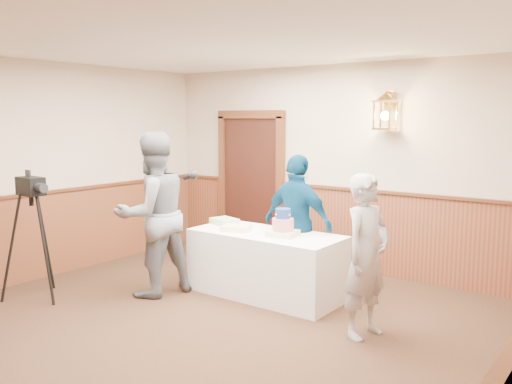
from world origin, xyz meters
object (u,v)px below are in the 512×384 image
at_px(display_table, 266,264).
at_px(tv_camera_rig, 34,245).
at_px(sheet_cake_green, 224,221).
at_px(assistant_p, 298,223).
at_px(tiered_cake, 283,225).
at_px(baker, 367,256).
at_px(sheet_cake_yellow, 236,228).
at_px(interviewer, 153,214).

distance_m(display_table, tv_camera_rig, 2.68).
height_order(display_table, tv_camera_rig, tv_camera_rig).
bearing_deg(sheet_cake_green, display_table, -7.99).
bearing_deg(tv_camera_rig, assistant_p, 45.27).
distance_m(assistant_p, tv_camera_rig, 3.07).
xyz_separation_m(tiered_cake, sheet_cake_green, (-0.97, 0.13, -0.09)).
distance_m(sheet_cake_green, tv_camera_rig, 2.24).
bearing_deg(baker, sheet_cake_yellow, 92.02).
relative_size(tiered_cake, sheet_cake_yellow, 1.08).
distance_m(tiered_cake, sheet_cake_green, 0.99).
distance_m(display_table, sheet_cake_green, 0.84).
height_order(tiered_cake, assistant_p, assistant_p).
bearing_deg(baker, interviewer, 108.57).
bearing_deg(sheet_cake_yellow, display_table, 20.97).
bearing_deg(display_table, tv_camera_rig, -140.95).
bearing_deg(assistant_p, interviewer, 47.14).
height_order(display_table, tiered_cake, tiered_cake).
bearing_deg(baker, assistant_p, 69.26).
bearing_deg(interviewer, sheet_cake_yellow, 143.98).
height_order(sheet_cake_yellow, interviewer, interviewer).
xyz_separation_m(sheet_cake_green, tv_camera_rig, (-1.35, -1.78, -0.15)).
bearing_deg(sheet_cake_yellow, interviewer, -140.13).
distance_m(sheet_cake_green, baker, 2.24).
bearing_deg(sheet_cake_green, sheet_cake_yellow, -31.55).
xyz_separation_m(sheet_cake_yellow, interviewer, (-0.75, -0.62, 0.18)).
xyz_separation_m(tiered_cake, interviewer, (-1.34, -0.72, 0.09)).
bearing_deg(tiered_cake, baker, -17.63).
xyz_separation_m(interviewer, tv_camera_rig, (-0.98, -0.93, -0.32)).
xyz_separation_m(display_table, sheet_cake_green, (-0.72, 0.10, 0.41)).
bearing_deg(sheet_cake_green, baker, -13.29).
relative_size(display_table, tiered_cake, 5.27).
bearing_deg(sheet_cake_yellow, baker, -8.91).
distance_m(display_table, sheet_cake_yellow, 0.55).
relative_size(sheet_cake_green, assistant_p, 0.19).
bearing_deg(tv_camera_rig, baker, 23.11).
distance_m(baker, tv_camera_rig, 3.76).
xyz_separation_m(tiered_cake, assistant_p, (-0.05, 0.39, -0.05)).
relative_size(sheet_cake_yellow, baker, 0.20).
bearing_deg(tiered_cake, sheet_cake_yellow, -170.45).
height_order(interviewer, assistant_p, interviewer).
xyz_separation_m(display_table, assistant_p, (0.20, 0.36, 0.45)).
bearing_deg(interviewer, assistant_p, 144.95).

